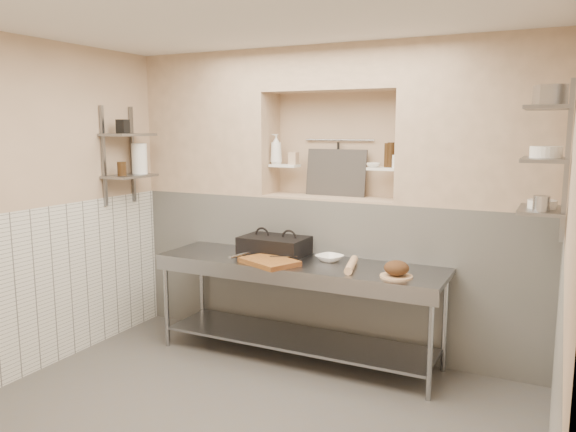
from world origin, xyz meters
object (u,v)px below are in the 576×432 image
Objects in this scene: rolling_pin at (351,265)px; mixing_bowl at (330,258)px; prep_table at (297,290)px; bowl_alcove at (373,165)px; cutting_board at (269,262)px; bread_loaf at (397,268)px; panini_press at (275,245)px; bottle_soap at (276,149)px; jug_left at (139,159)px.

mixing_bowl is at bearing 146.35° from rolling_pin.
prep_table is 20.86× the size of bowl_alcove.
bread_loaf is (1.10, 0.06, 0.05)m from cutting_board.
panini_press is 1.28m from bread_loaf.
panini_press is 0.87m from rolling_pin.
bottle_soap is at bearing 151.47° from mixing_bowl.
mixing_bowl is (0.25, 0.14, 0.29)m from prep_table.
bowl_alcove is at bearing 121.89° from bread_loaf.
prep_table is 8.82× the size of bottle_soap.
mixing_bowl is 0.77× the size of bottle_soap.
cutting_board is (-0.18, -0.19, 0.28)m from prep_table.
rolling_pin is 1.47× the size of jug_left.
prep_table is 0.99m from bread_loaf.
prep_table is at bearing -0.42° from jug_left.
mixing_bowl is 0.73m from bread_loaf.
bottle_soap is (-1.00, 0.58, 0.93)m from rolling_pin.
bottle_soap reaches higher than bowl_alcove.
bread_loaf reaches higher than mixing_bowl.
bowl_alcove is (0.25, 0.41, 0.80)m from mixing_bowl.
jug_left is (-2.25, -0.54, 0.03)m from bowl_alcove.
panini_press is 0.41m from cutting_board.
panini_press is 2.04× the size of jug_left.
cutting_board is at bearing -68.97° from panini_press.
panini_press is 3.11× the size of bread_loaf.
mixing_bowl is 0.94m from bowl_alcove.
bottle_soap is (-0.17, 0.34, 0.88)m from panini_press.
cutting_board is at bearing -176.90° from bread_loaf.
panini_press is at bearing 174.46° from mixing_bowl.
cutting_board is 1.08× the size of rolling_pin.
bowl_alcove is at bearing 13.43° from jug_left.
panini_press is at bearing 165.29° from bread_loaf.
panini_press is 0.96m from bottle_soap.
jug_left is at bearing -171.49° from panini_press.
prep_table is 5.43× the size of cutting_board.
prep_table is 13.13× the size of bread_loaf.
jug_left reaches higher than prep_table.
rolling_pin reaches higher than cutting_board.
bottle_soap reaches higher than rolling_pin.
mixing_bowl is at bearing -28.53° from bottle_soap.
cutting_board is at bearing -67.28° from bottle_soap.
jug_left is at bearing 179.58° from prep_table.
rolling_pin is (0.83, -0.23, -0.05)m from panini_press.
panini_press reaches higher than prep_table.
prep_table is 8.63× the size of jug_left.
bread_loaf reaches higher than prep_table.
bottle_soap is at bearing 150.05° from rolling_pin.
rolling_pin is 1.50× the size of bottle_soap.
bread_loaf is 1.59× the size of bowl_alcove.
jug_left is at bearing 176.92° from bread_loaf.
bottle_soap is at bearing -179.40° from bowl_alcove.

